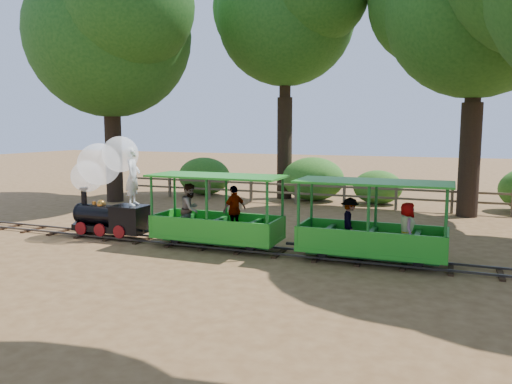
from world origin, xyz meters
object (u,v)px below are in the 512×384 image
(locomotive, at_px, (106,179))
(carriage_front, at_px, (214,217))
(fence, at_px, (320,191))
(carriage_rear, at_px, (372,230))

(locomotive, xyz_separation_m, carriage_front, (3.47, -0.09, -0.85))
(locomotive, distance_m, fence, 9.08)
(locomotive, distance_m, carriage_rear, 7.60)
(fence, bearing_deg, carriage_front, -95.83)
(carriage_rear, bearing_deg, fence, 112.12)
(carriage_front, bearing_deg, locomotive, 178.45)
(carriage_rear, distance_m, fence, 8.64)
(locomotive, distance_m, carriage_front, 3.58)
(fence, bearing_deg, carriage_rear, -67.88)
(carriage_front, distance_m, carriage_rear, 4.07)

